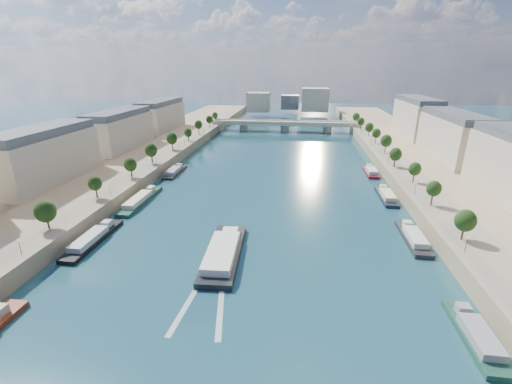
# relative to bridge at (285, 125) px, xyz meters

# --- Properties ---
(ground) EXTENTS (700.00, 700.00, 0.00)m
(ground) POSITION_rel_bridge_xyz_m (0.00, -130.34, -5.08)
(ground) COLOR #0D333A
(ground) RESTS_ON ground
(quay_left) EXTENTS (44.00, 520.00, 5.00)m
(quay_left) POSITION_rel_bridge_xyz_m (-72.00, -130.34, -2.58)
(quay_left) COLOR #9E8460
(quay_left) RESTS_ON ground
(quay_right) EXTENTS (44.00, 520.00, 5.00)m
(quay_right) POSITION_rel_bridge_xyz_m (72.00, -130.34, -2.58)
(quay_right) COLOR #9E8460
(quay_right) RESTS_ON ground
(pave_left) EXTENTS (14.00, 520.00, 0.10)m
(pave_left) POSITION_rel_bridge_xyz_m (-57.00, -130.34, -0.03)
(pave_left) COLOR gray
(pave_left) RESTS_ON quay_left
(pave_right) EXTENTS (14.00, 520.00, 0.10)m
(pave_right) POSITION_rel_bridge_xyz_m (57.00, -130.34, -0.03)
(pave_right) COLOR gray
(pave_right) RESTS_ON quay_right
(trees_left) EXTENTS (4.80, 268.80, 8.26)m
(trees_left) POSITION_rel_bridge_xyz_m (-55.00, -128.34, 5.39)
(trees_left) COLOR #382B1E
(trees_left) RESTS_ON ground
(trees_right) EXTENTS (4.80, 268.80, 8.26)m
(trees_right) POSITION_rel_bridge_xyz_m (55.00, -120.34, 5.39)
(trees_right) COLOR #382B1E
(trees_right) RESTS_ON ground
(lamps_left) EXTENTS (0.36, 200.36, 4.28)m
(lamps_left) POSITION_rel_bridge_xyz_m (-52.50, -140.34, 2.70)
(lamps_left) COLOR black
(lamps_left) RESTS_ON ground
(lamps_right) EXTENTS (0.36, 200.36, 4.28)m
(lamps_right) POSITION_rel_bridge_xyz_m (52.50, -125.34, 2.70)
(lamps_right) COLOR black
(lamps_right) RESTS_ON ground
(buildings_left) EXTENTS (16.00, 226.00, 23.20)m
(buildings_left) POSITION_rel_bridge_xyz_m (-85.00, -118.34, 11.37)
(buildings_left) COLOR #BFAE93
(buildings_left) RESTS_ON ground
(buildings_right) EXTENTS (16.00, 226.00, 23.20)m
(buildings_right) POSITION_rel_bridge_xyz_m (85.00, -118.34, 11.37)
(buildings_right) COLOR #BFAE93
(buildings_right) RESTS_ON ground
(skyline) EXTENTS (79.00, 42.00, 22.00)m
(skyline) POSITION_rel_bridge_xyz_m (3.19, 89.18, 9.57)
(skyline) COLOR #BFAE93
(skyline) RESTS_ON ground
(bridge) EXTENTS (112.00, 12.00, 8.15)m
(bridge) POSITION_rel_bridge_xyz_m (0.00, 0.00, 0.00)
(bridge) COLOR #C1B79E
(bridge) RESTS_ON ground
(tour_barge) EXTENTS (10.23, 30.69, 4.11)m
(tour_barge) POSITION_rel_bridge_xyz_m (-6.83, -186.57, -3.89)
(tour_barge) COLOR black
(tour_barge) RESTS_ON ground
(wake) EXTENTS (10.75, 26.02, 0.04)m
(wake) POSITION_rel_bridge_xyz_m (-6.83, -203.10, -5.06)
(wake) COLOR silver
(wake) RESTS_ON ground
(moored_barges_left) EXTENTS (5.00, 160.27, 3.60)m
(moored_barges_left) POSITION_rel_bridge_xyz_m (-45.50, -186.15, -4.24)
(moored_barges_left) COLOR #171933
(moored_barges_left) RESTS_ON ground
(moored_barges_right) EXTENTS (5.00, 154.76, 3.60)m
(moored_barges_right) POSITION_rel_bridge_xyz_m (45.50, -174.84, -4.24)
(moored_barges_right) COLOR black
(moored_barges_right) RESTS_ON ground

